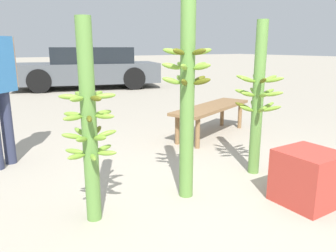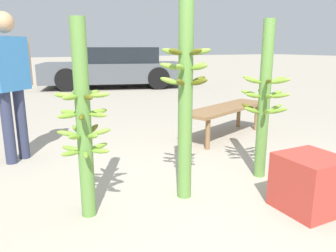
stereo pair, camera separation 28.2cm
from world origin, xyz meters
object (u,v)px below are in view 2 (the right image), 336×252
(parked_car, at_px, (114,68))
(produce_crate, at_px, (309,183))
(market_bench, at_px, (226,111))
(banana_stalk_left, at_px, (84,123))
(vendor_person, at_px, (9,75))
(banana_stalk_center, at_px, (185,98))
(banana_stalk_right, at_px, (264,100))

(parked_car, bearing_deg, produce_crate, -171.38)
(market_bench, distance_m, produce_crate, 2.15)
(market_bench, bearing_deg, parked_car, 64.57)
(banana_stalk_left, height_order, vendor_person, vendor_person)
(banana_stalk_center, relative_size, market_bench, 0.99)
(banana_stalk_left, xyz_separation_m, banana_stalk_right, (1.69, 0.01, 0.04))
(banana_stalk_left, bearing_deg, banana_stalk_right, 0.34)
(banana_stalk_right, bearing_deg, produce_crate, -101.10)
(market_bench, bearing_deg, vendor_person, 153.39)
(banana_stalk_left, height_order, market_bench, banana_stalk_left)
(banana_stalk_right, xyz_separation_m, parked_car, (0.99, 7.65, -0.15))
(banana_stalk_right, xyz_separation_m, market_bench, (0.56, 1.33, -0.39))
(banana_stalk_right, height_order, parked_car, banana_stalk_right)
(banana_stalk_center, height_order, vendor_person, banana_stalk_center)
(banana_stalk_left, relative_size, banana_stalk_right, 0.97)
(market_bench, distance_m, parked_car, 6.33)
(banana_stalk_right, height_order, produce_crate, banana_stalk_right)
(parked_car, xyz_separation_m, produce_crate, (-1.12, -8.34, -0.38))
(market_bench, height_order, parked_car, parked_car)
(produce_crate, bearing_deg, banana_stalk_right, 78.90)
(banana_stalk_right, relative_size, market_bench, 0.92)
(banana_stalk_center, relative_size, produce_crate, 3.66)
(vendor_person, bearing_deg, parked_car, -159.66)
(banana_stalk_center, bearing_deg, vendor_person, 126.75)
(banana_stalk_center, xyz_separation_m, market_bench, (1.45, 1.39, -0.47))
(vendor_person, bearing_deg, market_bench, 132.27)
(banana_stalk_left, bearing_deg, parked_car, 70.72)
(banana_stalk_right, height_order, market_bench, banana_stalk_right)
(banana_stalk_left, bearing_deg, produce_crate, -23.85)
(banana_stalk_center, bearing_deg, banana_stalk_right, 3.81)
(banana_stalk_center, height_order, produce_crate, banana_stalk_center)
(market_bench, relative_size, produce_crate, 3.70)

